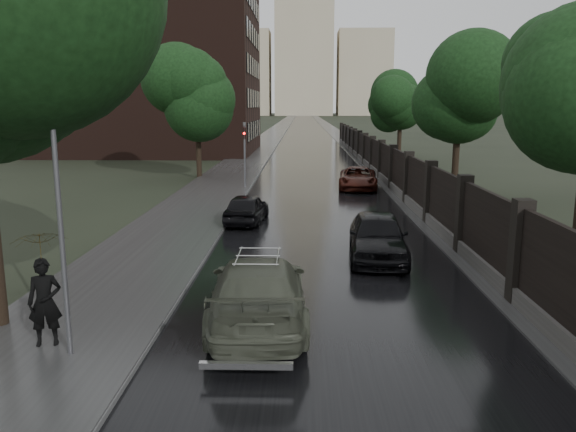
{
  "coord_description": "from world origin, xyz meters",
  "views": [
    {
      "loc": [
        -0.86,
        -8.71,
        4.94
      ],
      "look_at": [
        -1.3,
        8.84,
        1.5
      ],
      "focal_mm": 35.0,
      "sensor_mm": 36.0,
      "label": 1
    }
  ],
  "objects_px": {
    "volga_sedan": "(258,291)",
    "tree_left_far": "(197,102)",
    "traffic_light": "(245,149)",
    "hatchback_left": "(247,208)",
    "pedestrian_umbrella": "(41,255)",
    "car_right_far": "(358,178)",
    "car_right_near": "(378,236)",
    "tree_right_c": "(401,106)",
    "lamp_post": "(61,229)",
    "tree_right_b": "(459,106)"
  },
  "relations": [
    {
      "from": "tree_left_far",
      "to": "lamp_post",
      "type": "height_order",
      "value": "tree_left_far"
    },
    {
      "from": "tree_left_far",
      "to": "pedestrian_umbrella",
      "type": "distance_m",
      "value": 28.33
    },
    {
      "from": "tree_left_far",
      "to": "pedestrian_umbrella",
      "type": "relative_size",
      "value": 2.61
    },
    {
      "from": "tree_left_far",
      "to": "volga_sedan",
      "type": "relative_size",
      "value": 1.38
    },
    {
      "from": "tree_left_far",
      "to": "car_right_far",
      "type": "distance_m",
      "value": 12.5
    },
    {
      "from": "pedestrian_umbrella",
      "to": "tree_right_b",
      "type": "bearing_deg",
      "value": 41.21
    },
    {
      "from": "pedestrian_umbrella",
      "to": "volga_sedan",
      "type": "bearing_deg",
      "value": 6.84
    },
    {
      "from": "lamp_post",
      "to": "traffic_light",
      "type": "xyz_separation_m",
      "value": [
        1.1,
        23.49,
        -0.27
      ]
    },
    {
      "from": "hatchback_left",
      "to": "car_right_far",
      "type": "relative_size",
      "value": 0.79
    },
    {
      "from": "car_right_far",
      "to": "tree_left_far",
      "type": "bearing_deg",
      "value": 160.19
    },
    {
      "from": "tree_left_far",
      "to": "tree_right_b",
      "type": "xyz_separation_m",
      "value": [
        15.5,
        -8.0,
        -0.29
      ]
    },
    {
      "from": "tree_right_b",
      "to": "car_right_near",
      "type": "height_order",
      "value": "tree_right_b"
    },
    {
      "from": "lamp_post",
      "to": "car_right_far",
      "type": "xyz_separation_m",
      "value": [
        7.93,
        23.57,
        -2.0
      ]
    },
    {
      "from": "tree_right_b",
      "to": "car_right_far",
      "type": "xyz_separation_m",
      "value": [
        -4.97,
        3.07,
        -4.28
      ]
    },
    {
      "from": "tree_left_far",
      "to": "hatchback_left",
      "type": "height_order",
      "value": "tree_left_far"
    },
    {
      "from": "tree_right_c",
      "to": "hatchback_left",
      "type": "bearing_deg",
      "value": -113.13
    },
    {
      "from": "traffic_light",
      "to": "car_right_near",
      "type": "height_order",
      "value": "traffic_light"
    },
    {
      "from": "hatchback_left",
      "to": "volga_sedan",
      "type": "bearing_deg",
      "value": 102.11
    },
    {
      "from": "tree_right_b",
      "to": "volga_sedan",
      "type": "height_order",
      "value": "tree_right_b"
    },
    {
      "from": "pedestrian_umbrella",
      "to": "tree_left_far",
      "type": "bearing_deg",
      "value": 79.2
    },
    {
      "from": "lamp_post",
      "to": "pedestrian_umbrella",
      "type": "relative_size",
      "value": 1.81
    },
    {
      "from": "tree_right_c",
      "to": "traffic_light",
      "type": "height_order",
      "value": "tree_right_c"
    },
    {
      "from": "volga_sedan",
      "to": "car_right_near",
      "type": "relative_size",
      "value": 1.18
    },
    {
      "from": "tree_right_c",
      "to": "pedestrian_umbrella",
      "type": "bearing_deg",
      "value": -109.57
    },
    {
      "from": "tree_left_far",
      "to": "volga_sedan",
      "type": "distance_m",
      "value": 27.49
    },
    {
      "from": "traffic_light",
      "to": "car_right_far",
      "type": "relative_size",
      "value": 0.83
    },
    {
      "from": "car_right_near",
      "to": "lamp_post",
      "type": "bearing_deg",
      "value": -128.14
    },
    {
      "from": "tree_right_b",
      "to": "lamp_post",
      "type": "height_order",
      "value": "tree_right_b"
    },
    {
      "from": "volga_sedan",
      "to": "tree_left_far",
      "type": "bearing_deg",
      "value": -80.01
    },
    {
      "from": "tree_right_c",
      "to": "volga_sedan",
      "type": "height_order",
      "value": "tree_right_c"
    },
    {
      "from": "tree_right_b",
      "to": "traffic_light",
      "type": "distance_m",
      "value": 12.44
    },
    {
      "from": "car_right_far",
      "to": "volga_sedan",
      "type": "bearing_deg",
      "value": -96.26
    },
    {
      "from": "tree_right_c",
      "to": "volga_sedan",
      "type": "distance_m",
      "value": 37.83
    },
    {
      "from": "traffic_light",
      "to": "car_right_far",
      "type": "bearing_deg",
      "value": 0.61
    },
    {
      "from": "tree_right_b",
      "to": "volga_sedan",
      "type": "relative_size",
      "value": 1.31
    },
    {
      "from": "lamp_post",
      "to": "hatchback_left",
      "type": "height_order",
      "value": "lamp_post"
    },
    {
      "from": "tree_right_b",
      "to": "car_right_near",
      "type": "distance_m",
      "value": 14.69
    },
    {
      "from": "traffic_light",
      "to": "car_right_near",
      "type": "xyz_separation_m",
      "value": [
        5.93,
        -15.8,
        -1.62
      ]
    },
    {
      "from": "tree_right_b",
      "to": "hatchback_left",
      "type": "xyz_separation_m",
      "value": [
        -10.72,
        -7.11,
        -4.3
      ]
    },
    {
      "from": "car_right_near",
      "to": "car_right_far",
      "type": "xyz_separation_m",
      "value": [
        0.91,
        15.87,
        -0.11
      ]
    },
    {
      "from": "traffic_light",
      "to": "car_right_far",
      "type": "xyz_separation_m",
      "value": [
        6.83,
        0.07,
        -1.73
      ]
    },
    {
      "from": "lamp_post",
      "to": "car_right_near",
      "type": "xyz_separation_m",
      "value": [
        7.03,
        7.7,
        -1.9
      ]
    },
    {
      "from": "hatchback_left",
      "to": "car_right_near",
      "type": "relative_size",
      "value": 0.83
    },
    {
      "from": "tree_left_far",
      "to": "tree_right_c",
      "type": "xyz_separation_m",
      "value": [
        15.5,
        10.0,
        -0.29
      ]
    },
    {
      "from": "traffic_light",
      "to": "car_right_far",
      "type": "height_order",
      "value": "traffic_light"
    },
    {
      "from": "tree_right_c",
      "to": "lamp_post",
      "type": "xyz_separation_m",
      "value": [
        -12.9,
        -38.5,
        -2.28
      ]
    },
    {
      "from": "lamp_post",
      "to": "volga_sedan",
      "type": "xyz_separation_m",
      "value": [
        3.55,
        2.08,
        -1.89
      ]
    },
    {
      "from": "volga_sedan",
      "to": "pedestrian_umbrella",
      "type": "xyz_separation_m",
      "value": [
        -4.18,
        -1.66,
        1.26
      ]
    },
    {
      "from": "traffic_light",
      "to": "volga_sedan",
      "type": "distance_m",
      "value": 21.61
    },
    {
      "from": "traffic_light",
      "to": "hatchback_left",
      "type": "xyz_separation_m",
      "value": [
        1.08,
        -10.1,
        -1.75
      ]
    }
  ]
}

